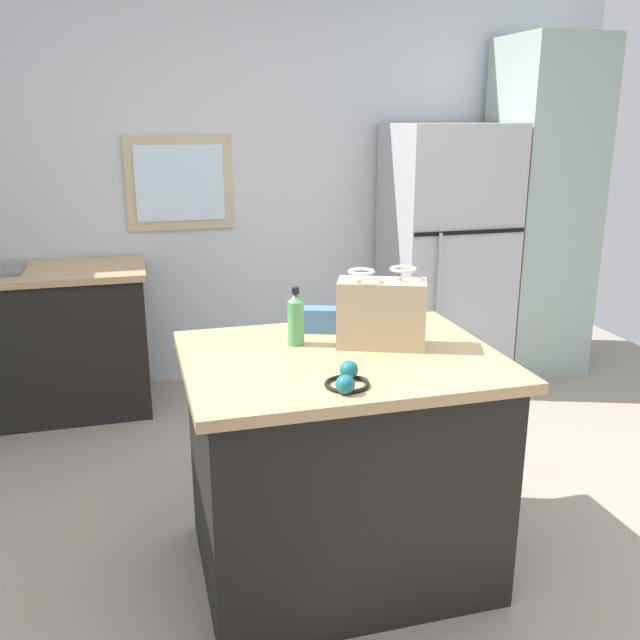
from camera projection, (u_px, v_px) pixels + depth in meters
name	position (u px, v px, depth m)	size (l,w,h in m)	color
ground	(382.00, 582.00, 2.74)	(6.01, 6.01, 0.00)	#9E9384
back_wall	(258.00, 188.00, 4.67)	(5.01, 0.13, 2.60)	silver
kitchen_island	(340.00, 463.00, 2.73)	(1.17, 0.92, 0.91)	black
refrigerator	(445.00, 255.00, 4.71)	(0.77, 0.71, 1.72)	#B7B7BC
tall_cabinet	(540.00, 211.00, 4.81)	(0.59, 0.64, 2.27)	#9EB2A8
sink_counter	(32.00, 342.00, 4.18)	(1.37, 0.64, 1.08)	black
shopping_bag	(381.00, 313.00, 2.66)	(0.37, 0.27, 0.31)	tan
small_box	(316.00, 320.00, 2.87)	(0.17, 0.08, 0.10)	#4775B7
bottle	(296.00, 319.00, 2.69)	(0.07, 0.07, 0.23)	#4C9956
ear_defenders	(347.00, 380.00, 2.29)	(0.20, 0.20, 0.06)	black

